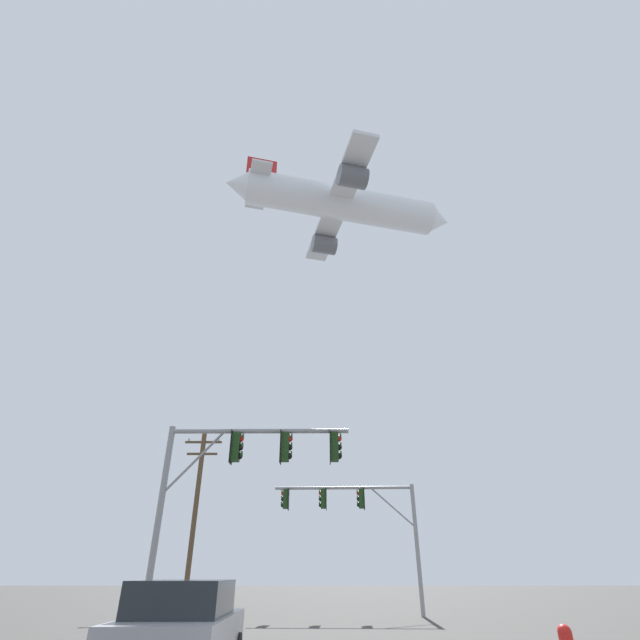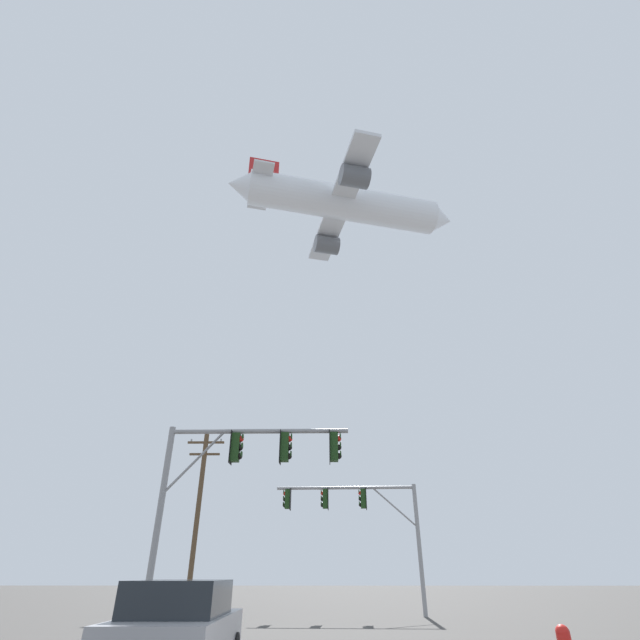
% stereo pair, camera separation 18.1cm
% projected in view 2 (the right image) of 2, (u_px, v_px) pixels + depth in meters
% --- Properties ---
extents(signal_pole_near, '(5.93, 0.49, 5.98)m').
position_uv_depth(signal_pole_near, '(239.00, 469.00, 14.73)').
color(signal_pole_near, gray).
rests_on(signal_pole_near, ground).
extents(signal_pole_far, '(7.05, 0.61, 5.69)m').
position_uv_depth(signal_pole_far, '(358.00, 511.00, 23.02)').
color(signal_pole_far, gray).
rests_on(signal_pole_far, ground).
extents(utility_pole, '(2.20, 0.28, 9.17)m').
position_uv_depth(utility_pole, '(198.00, 510.00, 26.19)').
color(utility_pole, brown).
rests_on(utility_pole, ground).
extents(airplane, '(26.92, 20.80, 7.38)m').
position_uv_depth(airplane, '(344.00, 204.00, 53.69)').
color(airplane, white).
extents(parked_car, '(1.97, 4.15, 1.60)m').
position_uv_depth(parked_car, '(178.00, 628.00, 8.50)').
color(parked_car, '#99999E').
rests_on(parked_car, ground).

